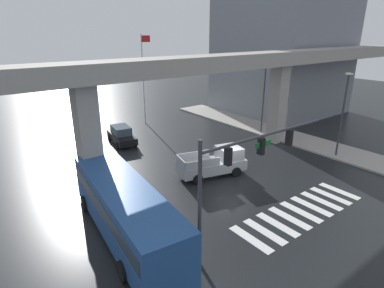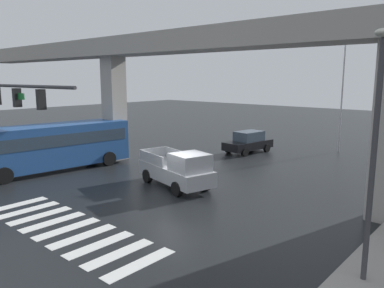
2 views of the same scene
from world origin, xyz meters
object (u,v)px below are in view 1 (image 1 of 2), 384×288
at_px(sedan_black, 122,135).
at_px(street_lamp_mid_block, 264,91).
at_px(pickup_truck, 215,163).
at_px(traffic_signal_mast, 244,162).
at_px(street_lamp_near_corner, 344,105).
at_px(flagpole, 144,73).
at_px(city_bus, 125,208).

distance_m(sedan_black, street_lamp_mid_block, 15.12).
xyz_separation_m(pickup_truck, traffic_signal_mast, (-4.45, -6.99, 3.57)).
relative_size(traffic_signal_mast, street_lamp_near_corner, 1.20).
bearing_deg(flagpole, sedan_black, -137.55).
bearing_deg(traffic_signal_mast, city_bus, 137.19).
height_order(pickup_truck, street_lamp_near_corner, street_lamp_near_corner).
relative_size(sedan_black, street_lamp_mid_block, 0.62).
distance_m(street_lamp_mid_block, flagpole, 13.59).
distance_m(pickup_truck, sedan_black, 11.20).
bearing_deg(traffic_signal_mast, street_lamp_mid_block, 37.97).
bearing_deg(city_bus, flagpole, 57.98).
bearing_deg(street_lamp_mid_block, flagpole, 125.74).
bearing_deg(sedan_black, street_lamp_near_corner, -47.25).
xyz_separation_m(city_bus, street_lamp_mid_block, (19.70, 7.88, 2.83)).
distance_m(city_bus, sedan_black, 15.22).
distance_m(traffic_signal_mast, flagpole, 24.12).
relative_size(pickup_truck, traffic_signal_mast, 0.62).
height_order(pickup_truck, traffic_signal_mast, traffic_signal_mast).
height_order(city_bus, street_lamp_mid_block, street_lamp_mid_block).
xyz_separation_m(city_bus, sedan_black, (6.29, 13.83, -0.87)).
bearing_deg(street_lamp_near_corner, traffic_signal_mast, -167.48).
relative_size(street_lamp_near_corner, street_lamp_mid_block, 1.00).
distance_m(pickup_truck, city_bus, 9.34).
bearing_deg(city_bus, traffic_signal_mast, -42.81).
distance_m(street_lamp_near_corner, flagpole, 21.10).
xyz_separation_m(street_lamp_near_corner, flagpole, (-7.90, 19.52, 1.27)).
relative_size(street_lamp_near_corner, flagpole, 0.72).
bearing_deg(street_lamp_mid_block, street_lamp_near_corner, -90.00).
height_order(sedan_black, street_lamp_near_corner, street_lamp_near_corner).
distance_m(pickup_truck, street_lamp_mid_block, 12.46).
xyz_separation_m(traffic_signal_mast, street_lamp_near_corner, (15.30, 3.40, 0.00)).
bearing_deg(flagpole, city_bus, -122.02).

